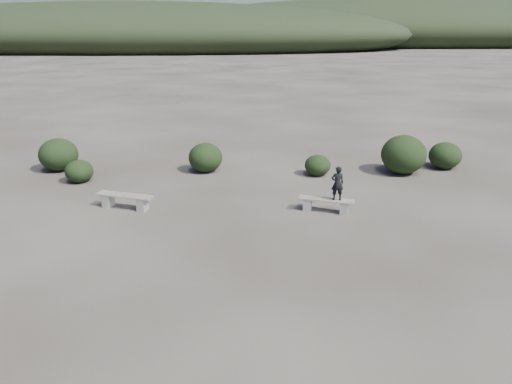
{
  "coord_description": "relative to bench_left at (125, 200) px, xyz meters",
  "views": [
    {
      "loc": [
        -0.25,
        -8.92,
        5.41
      ],
      "look_at": [
        -0.19,
        3.5,
        1.1
      ],
      "focal_mm": 35.0,
      "sensor_mm": 36.0,
      "label": 1
    }
  ],
  "objects": [
    {
      "name": "ground",
      "position": [
        4.13,
        -5.17,
        -0.27
      ],
      "size": [
        1200.0,
        1200.0,
        0.0
      ],
      "primitive_type": "plane",
      "color": "#2A2621",
      "rests_on": "ground"
    },
    {
      "name": "bench_left",
      "position": [
        0.0,
        0.0,
        0.0
      ],
      "size": [
        1.8,
        0.89,
        0.44
      ],
      "rotation": [
        0.0,
        0.0,
        -0.31
      ],
      "color": "gray",
      "rests_on": "ground"
    },
    {
      "name": "bench_right",
      "position": [
        6.01,
        -0.31,
        -0.02
      ],
      "size": [
        1.67,
        0.8,
        0.41
      ],
      "rotation": [
        0.0,
        0.0,
        -0.29
      ],
      "color": "gray",
      "rests_on": "ground"
    },
    {
      "name": "seated_person",
      "position": [
        6.3,
        -0.4,
        0.65
      ],
      "size": [
        0.39,
        0.27,
        1.02
      ],
      "primitive_type": "imported",
      "rotation": [
        0.0,
        0.0,
        3.22
      ],
      "color": "black",
      "rests_on": "bench_right"
    },
    {
      "name": "shrub_a",
      "position": [
        -2.23,
        2.61,
        0.13
      ],
      "size": [
        0.97,
        0.97,
        0.79
      ],
      "primitive_type": "ellipsoid",
      "color": "black",
      "rests_on": "ground"
    },
    {
      "name": "shrub_b",
      "position": [
        2.08,
        3.87,
        0.27
      ],
      "size": [
        1.27,
        1.27,
        1.09
      ],
      "primitive_type": "ellipsoid",
      "color": "black",
      "rests_on": "ground"
    },
    {
      "name": "shrub_c",
      "position": [
        6.21,
        3.38,
        0.11
      ],
      "size": [
        0.95,
        0.95,
        0.76
      ],
      "primitive_type": "ellipsoid",
      "color": "black",
      "rests_on": "ground"
    },
    {
      "name": "shrub_d",
      "position": [
        9.39,
        3.62,
        0.45
      ],
      "size": [
        1.63,
        1.63,
        1.43
      ],
      "primitive_type": "ellipsoid",
      "color": "black",
      "rests_on": "ground"
    },
    {
      "name": "shrub_e",
      "position": [
        11.17,
        4.24,
        0.24
      ],
      "size": [
        1.22,
        1.22,
        1.01
      ],
      "primitive_type": "ellipsoid",
      "color": "black",
      "rests_on": "ground"
    },
    {
      "name": "shrub_f",
      "position": [
        -3.46,
        4.07,
        0.34
      ],
      "size": [
        1.44,
        1.44,
        1.22
      ],
      "primitive_type": "ellipsoid",
      "color": "black",
      "rests_on": "ground"
    },
    {
      "name": "mountain_ridges",
      "position": [
        -3.35,
        333.89,
        10.57
      ],
      "size": [
        500.0,
        400.0,
        56.0
      ],
      "color": "black",
      "rests_on": "ground"
    }
  ]
}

